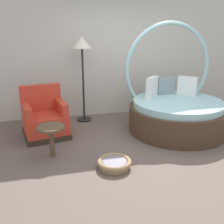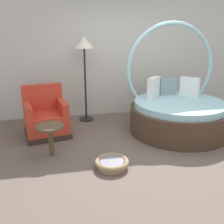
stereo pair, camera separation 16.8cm
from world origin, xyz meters
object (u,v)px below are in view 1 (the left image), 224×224
object	(u,v)px
pet_basket	(114,163)
red_armchair	(45,119)
round_daybed	(176,110)
floor_lamp	(82,51)
side_table	(51,132)

from	to	relation	value
pet_basket	red_armchair	bearing A→B (deg)	122.72
red_armchair	pet_basket	world-z (taller)	red_armchair
round_daybed	floor_lamp	bearing A→B (deg)	149.95
pet_basket	floor_lamp	xyz separation A→B (m)	(-0.13, 2.20, 1.46)
round_daybed	pet_basket	world-z (taller)	round_daybed
side_table	pet_basket	bearing A→B (deg)	-34.06
round_daybed	red_armchair	distance (m)	2.59
round_daybed	side_table	xyz separation A→B (m)	(-2.46, -0.61, 0.01)
round_daybed	side_table	world-z (taller)	round_daybed
red_armchair	side_table	world-z (taller)	red_armchair
red_armchair	side_table	distance (m)	0.94
side_table	floor_lamp	distance (m)	2.09
round_daybed	side_table	distance (m)	2.54
red_armchair	floor_lamp	bearing A→B (deg)	38.25
round_daybed	red_armchair	world-z (taller)	round_daybed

